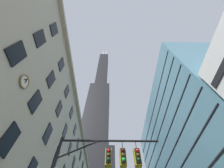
% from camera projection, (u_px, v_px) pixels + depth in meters
% --- Properties ---
extents(dark_skyscraper, '(25.56, 25.56, 214.95)m').
position_uv_depth(dark_skyscraper, '(95.00, 130.00, 95.79)').
color(dark_skyscraper, black).
rests_on(dark_skyscraper, ground).
extents(glass_office_midrise, '(16.83, 47.62, 41.89)m').
position_uv_depth(glass_office_midrise, '(199.00, 159.00, 35.67)').
color(glass_office_midrise, teal).
rests_on(glass_office_midrise, ground).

